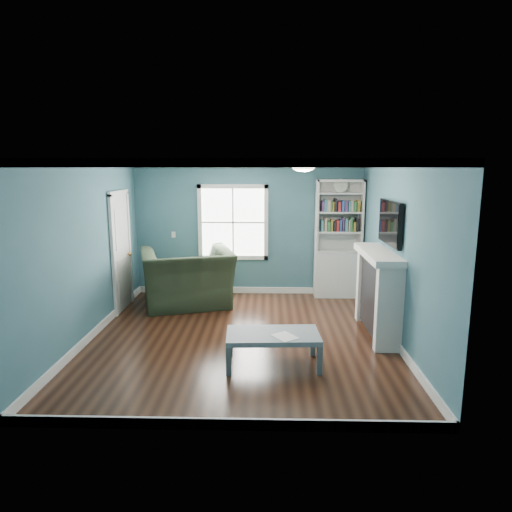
{
  "coord_description": "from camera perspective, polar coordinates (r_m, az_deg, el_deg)",
  "views": [
    {
      "loc": [
        0.4,
        -6.53,
        2.52
      ],
      "look_at": [
        0.21,
        0.4,
        1.17
      ],
      "focal_mm": 32.0,
      "sensor_mm": 36.0,
      "label": 1
    }
  ],
  "objects": [
    {
      "name": "bookshelf",
      "position": [
        9.08,
        10.19,
        0.68
      ],
      "size": [
        0.9,
        0.35,
        2.31
      ],
      "color": "silver",
      "rests_on": "ground"
    },
    {
      "name": "room_walls",
      "position": [
        6.61,
        -1.95,
        2.81
      ],
      "size": [
        5.0,
        5.0,
        5.0
      ],
      "color": "#335D68",
      "rests_on": "ground"
    },
    {
      "name": "floor",
      "position": [
        7.01,
        -1.87,
        -10.09
      ],
      "size": [
        5.0,
        5.0,
        0.0
      ],
      "primitive_type": "plane",
      "color": "black",
      "rests_on": "ground"
    },
    {
      "name": "recliner",
      "position": [
        8.46,
        -8.63,
        -1.56
      ],
      "size": [
        1.84,
        1.46,
        1.4
      ],
      "primitive_type": "imported",
      "rotation": [
        0.0,
        0.0,
        -2.85
      ],
      "color": "#1F2E1D",
      "rests_on": "ground"
    },
    {
      "name": "door",
      "position": [
        8.48,
        -16.51,
        0.69
      ],
      "size": [
        0.12,
        0.98,
        2.17
      ],
      "color": "silver",
      "rests_on": "ground"
    },
    {
      "name": "window",
      "position": [
        9.11,
        -2.89,
        4.22
      ],
      "size": [
        1.4,
        0.06,
        1.5
      ],
      "color": "white",
      "rests_on": "room_walls"
    },
    {
      "name": "paper_sheet",
      "position": [
        5.83,
        3.62,
        -10.0
      ],
      "size": [
        0.37,
        0.38,
        0.0
      ],
      "primitive_type": "cube",
      "rotation": [
        0.0,
        0.0,
        0.61
      ],
      "color": "white",
      "rests_on": "coffee_table"
    },
    {
      "name": "light_switch",
      "position": [
        9.31,
        -10.27,
        2.65
      ],
      "size": [
        0.08,
        0.01,
        0.12
      ],
      "primitive_type": "cube",
      "color": "white",
      "rests_on": "room_walls"
    },
    {
      "name": "coffee_table",
      "position": [
        5.96,
        2.13,
        -10.12
      ],
      "size": [
        1.22,
        0.71,
        0.43
      ],
      "rotation": [
        0.0,
        0.0,
        0.05
      ],
      "color": "#485257",
      "rests_on": "ground"
    },
    {
      "name": "trim",
      "position": [
        6.67,
        -1.94,
        -0.12
      ],
      "size": [
        4.5,
        5.0,
        2.6
      ],
      "color": "white",
      "rests_on": "ground"
    },
    {
      "name": "tv",
      "position": [
        7.01,
        16.44,
        4.02
      ],
      "size": [
        0.06,
        1.1,
        0.65
      ],
      "primitive_type": "cube",
      "color": "black",
      "rests_on": "fireplace"
    },
    {
      "name": "ceiling_fixture",
      "position": [
        6.65,
        5.96,
        11.17
      ],
      "size": [
        0.38,
        0.38,
        0.15
      ],
      "color": "white",
      "rests_on": "room_walls"
    },
    {
      "name": "fireplace",
      "position": [
        7.19,
        15.04,
        -4.6
      ],
      "size": [
        0.44,
        1.58,
        1.3
      ],
      "color": "black",
      "rests_on": "ground"
    }
  ]
}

